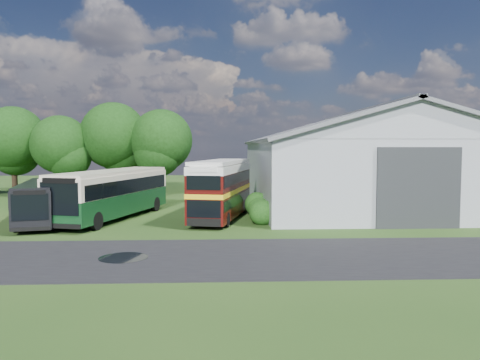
{
  "coord_description": "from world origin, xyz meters",
  "views": [
    {
      "loc": [
        2.81,
        -23.97,
        4.98
      ],
      "look_at": [
        4.26,
        8.0,
        2.74
      ],
      "focal_mm": 35.0,
      "sensor_mm": 36.0,
      "label": 1
    }
  ],
  "objects_px": {
    "storage_shed": "(360,157)",
    "bus_green_single": "(113,193)",
    "bus_maroon_double": "(221,190)",
    "bus_dark_single": "(41,201)"
  },
  "relations": [
    {
      "from": "storage_shed",
      "to": "bus_green_single",
      "type": "bearing_deg",
      "value": -159.78
    },
    {
      "from": "bus_maroon_double",
      "to": "bus_dark_single",
      "type": "height_order",
      "value": "bus_maroon_double"
    },
    {
      "from": "bus_green_single",
      "to": "bus_maroon_double",
      "type": "xyz_separation_m",
      "value": [
        7.55,
        -0.5,
        0.24
      ]
    },
    {
      "from": "bus_green_single",
      "to": "bus_dark_single",
      "type": "bearing_deg",
      "value": -144.97
    },
    {
      "from": "bus_maroon_double",
      "to": "storage_shed",
      "type": "bearing_deg",
      "value": 45.89
    },
    {
      "from": "bus_maroon_double",
      "to": "bus_dark_single",
      "type": "bearing_deg",
      "value": -161.99
    },
    {
      "from": "storage_shed",
      "to": "bus_maroon_double",
      "type": "xyz_separation_m",
      "value": [
        -12.02,
        -7.71,
        -2.12
      ]
    },
    {
      "from": "bus_green_single",
      "to": "bus_maroon_double",
      "type": "distance_m",
      "value": 7.57
    },
    {
      "from": "bus_green_single",
      "to": "bus_maroon_double",
      "type": "relative_size",
      "value": 1.28
    },
    {
      "from": "bus_green_single",
      "to": "bus_dark_single",
      "type": "relative_size",
      "value": 1.26
    }
  ]
}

